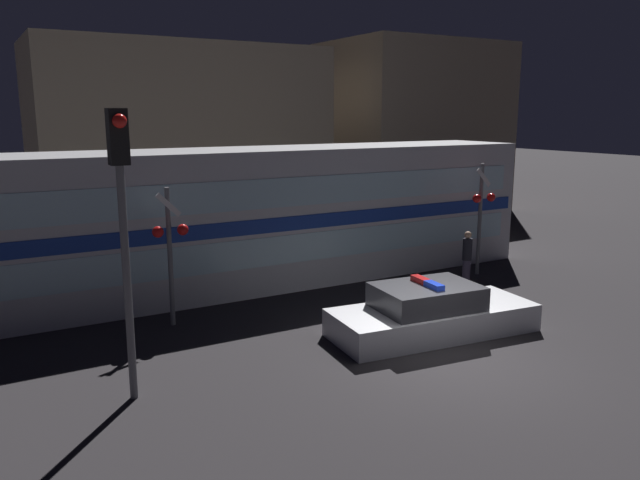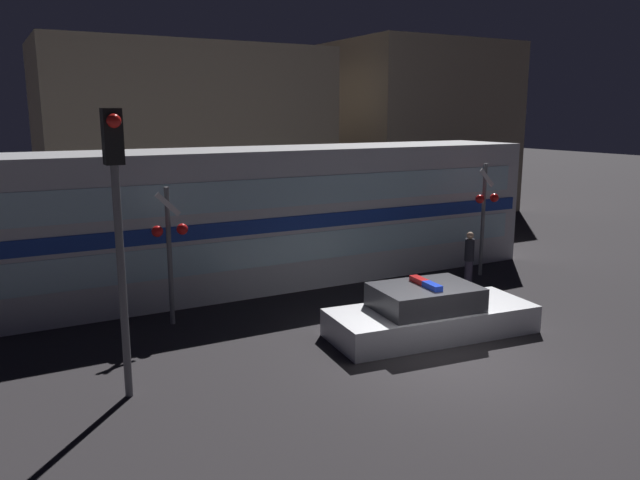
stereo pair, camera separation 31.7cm
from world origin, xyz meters
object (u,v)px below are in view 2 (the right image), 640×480
at_px(police_car, 430,315).
at_px(pedestrian, 469,259).
at_px(crossing_signal_near, 485,209).
at_px(traffic_light_corner, 117,202).
at_px(train, 231,219).

distance_m(police_car, pedestrian, 4.34).
xyz_separation_m(crossing_signal_near, traffic_light_corner, (-11.24, -3.28, 1.39)).
relative_size(crossing_signal_near, traffic_light_corner, 0.69).
height_order(police_car, pedestrian, pedestrian).
bearing_deg(police_car, crossing_signal_near, 41.53).
distance_m(crossing_signal_near, traffic_light_corner, 11.79).
xyz_separation_m(train, pedestrian, (5.87, -3.26, -1.13)).
height_order(train, pedestrian, train).
xyz_separation_m(train, traffic_light_corner, (-4.15, -5.79, 1.48)).
relative_size(police_car, crossing_signal_near, 1.42).
relative_size(train, pedestrian, 12.03).
bearing_deg(crossing_signal_near, traffic_light_corner, -163.71).
bearing_deg(police_car, traffic_light_corner, -174.49).
xyz_separation_m(train, police_car, (2.41, -5.85, -1.48)).
bearing_deg(pedestrian, crossing_signal_near, 31.61).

